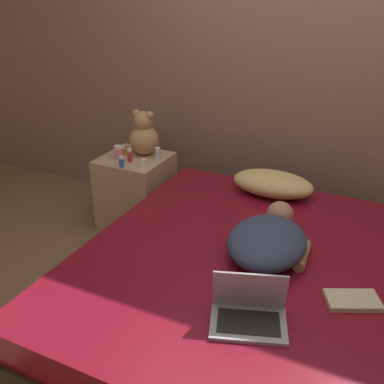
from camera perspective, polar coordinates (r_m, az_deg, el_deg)
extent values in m
plane|color=brown|center=(2.61, 5.47, -16.37)|extent=(12.00, 12.00, 0.00)
cube|color=#846656|center=(3.19, 14.84, 16.81)|extent=(8.00, 0.06, 2.60)
cube|color=#2D2319|center=(2.52, 5.60, -13.96)|extent=(1.60, 1.95, 0.28)
cube|color=maroon|center=(2.38, 5.83, -9.75)|extent=(1.56, 1.91, 0.17)
cube|color=tan|center=(3.43, -7.11, 0.07)|extent=(0.47, 0.46, 0.56)
ellipsoid|color=tan|center=(2.97, 10.22, 1.05)|extent=(0.53, 0.31, 0.15)
ellipsoid|color=#2D3851|center=(2.31, 9.50, -6.26)|extent=(0.43, 0.54, 0.17)
sphere|color=#A87556|center=(2.59, 11.10, -2.86)|extent=(0.16, 0.16, 0.16)
cylinder|color=#A87556|center=(2.34, 13.81, -7.82)|extent=(0.08, 0.23, 0.06)
cube|color=#9E9EA3|center=(1.92, 7.17, -16.29)|extent=(0.36, 0.30, 0.02)
cube|color=black|center=(1.92, 7.18, -16.08)|extent=(0.29, 0.22, 0.00)
cube|color=#9E9EA3|center=(1.92, 7.35, -12.26)|extent=(0.31, 0.16, 0.20)
cube|color=black|center=(1.92, 7.35, -12.26)|extent=(0.27, 0.14, 0.18)
sphere|color=tan|center=(3.34, -6.09, 6.57)|extent=(0.22, 0.22, 0.22)
sphere|color=tan|center=(3.29, -6.20, 8.97)|extent=(0.14, 0.14, 0.14)
sphere|color=tan|center=(3.31, -7.08, 9.89)|extent=(0.06, 0.06, 0.06)
sphere|color=tan|center=(3.25, -5.39, 9.69)|extent=(0.06, 0.06, 0.06)
cylinder|color=#B72D2D|center=(3.22, -7.91, 4.46)|extent=(0.03, 0.03, 0.08)
cylinder|color=white|center=(3.20, -7.96, 5.29)|extent=(0.03, 0.03, 0.02)
cylinder|color=pink|center=(3.29, -9.34, 4.81)|extent=(0.05, 0.05, 0.08)
cylinder|color=white|center=(3.27, -9.41, 5.65)|extent=(0.05, 0.05, 0.02)
cylinder|color=silver|center=(3.23, -4.35, 4.67)|extent=(0.04, 0.04, 0.07)
cylinder|color=white|center=(3.22, -4.38, 5.46)|extent=(0.04, 0.04, 0.02)
cylinder|color=white|center=(3.13, -6.21, 3.57)|extent=(0.03, 0.03, 0.04)
cylinder|color=white|center=(3.12, -6.24, 4.05)|extent=(0.03, 0.03, 0.01)
cylinder|color=gold|center=(3.38, -8.85, 5.18)|extent=(0.05, 0.05, 0.05)
cylinder|color=white|center=(3.37, -8.89, 5.70)|extent=(0.05, 0.05, 0.01)
cylinder|color=#3866B2|center=(3.14, -8.92, 3.68)|extent=(0.04, 0.04, 0.06)
cylinder|color=white|center=(3.13, -8.97, 4.33)|extent=(0.03, 0.03, 0.02)
cube|color=#C6B793|center=(2.14, 19.73, -12.82)|extent=(0.26, 0.22, 0.02)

